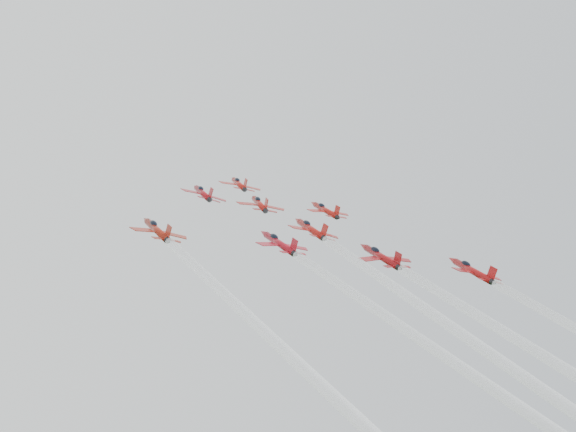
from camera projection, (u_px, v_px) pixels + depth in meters
name	position (u px, v px, depth m)	size (l,w,h in m)	color
jet_lead	(239.00, 184.00, 176.37)	(9.71, 12.35, 8.15)	#AC1710
jet_row2_left	(202.00, 193.00, 156.12)	(9.47, 12.04, 7.94)	maroon
jet_row2_center	(259.00, 204.00, 158.84)	(9.96, 12.66, 8.35)	#A4150F
jet_row2_right	(325.00, 210.00, 169.41)	(9.71, 12.35, 8.14)	#A91710
jet_center	(464.00, 337.00, 101.83)	(10.29, 95.81, 59.78)	#A5140F
jet_rear_farleft	(253.00, 351.00, 80.18)	(9.02, 83.96, 52.39)	maroon
jet_rear_left	(425.00, 362.00, 88.89)	(9.35, 87.08, 54.33)	#A30F1B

